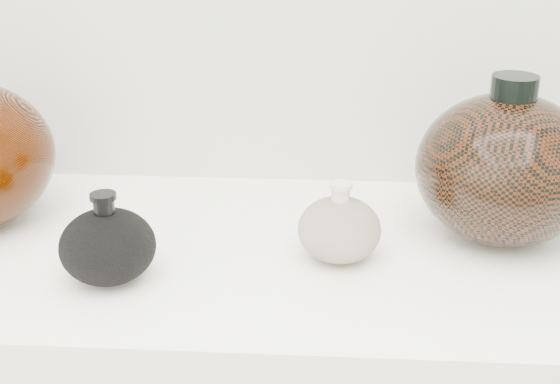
{
  "coord_description": "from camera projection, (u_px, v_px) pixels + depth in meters",
  "views": [
    {
      "loc": [
        0.04,
        0.01,
        1.38
      ],
      "look_at": [
        -0.02,
        0.92,
        0.99
      ],
      "focal_mm": 50.0,
      "sensor_mm": 36.0,
      "label": 1
    }
  ],
  "objects": [
    {
      "name": "right_round_pot",
      "position": [
        505.0,
        168.0,
        1.05
      ],
      "size": [
        0.31,
        0.31,
        0.23
      ],
      "color": "black",
      "rests_on": "display_counter"
    },
    {
      "name": "cream_gourd_vase",
      "position": [
        339.0,
        229.0,
        1.01
      ],
      "size": [
        0.12,
        0.12,
        0.11
      ],
      "color": "beige",
      "rests_on": "display_counter"
    },
    {
      "name": "room",
      "position": [
        209.0,
        104.0,
        0.28
      ],
      "size": [
        3.04,
        2.42,
        2.64
      ],
      "color": "slate",
      "rests_on": "ground"
    },
    {
      "name": "black_gourd_vase",
      "position": [
        108.0,
        246.0,
        0.96
      ],
      "size": [
        0.15,
        0.15,
        0.12
      ],
      "color": "black",
      "rests_on": "display_counter"
    }
  ]
}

